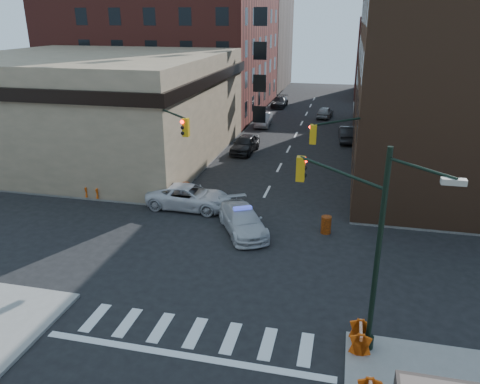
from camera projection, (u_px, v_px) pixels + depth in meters
The scene contains 27 objects.
ground at pixel (235, 255), 25.28m from camera, with size 140.00×140.00×0.00m, color black.
sidewalk_nw at pixel (121, 116), 59.97m from camera, with size 34.00×54.50×0.15m, color gray.
bank_building at pixel (96, 106), 42.33m from camera, with size 22.00×22.00×9.00m, color #9E8667.
apartment_block at pixel (170, 17), 61.41m from camera, with size 25.00×25.00×24.00m, color maroon.
commercial_row_ne at pixel (441, 79), 40.54m from camera, with size 14.00×34.00×14.00m, color #492D1D.
filler_nw at pixel (230, 41), 82.33m from camera, with size 20.00×18.00×16.00m, color brown.
filler_ne at pixel (409, 58), 73.03m from camera, with size 16.00×16.00×12.00m, color maroon.
signal_pole_se at pixel (357, 232), 17.34m from camera, with size 5.40×5.27×8.00m.
signal_pole_nw at pixel (165, 146), 29.85m from camera, with size 3.58×3.67×8.00m.
signal_pole_ne at pixel (353, 158), 27.38m from camera, with size 3.67×3.58×8.00m.
tree_ne_near at pixel (371, 109), 46.14m from camera, with size 3.00×3.00×4.85m.
tree_ne_far at pixel (369, 96), 53.43m from camera, with size 3.00×3.00×4.85m.
police_car at pixel (243, 220), 27.77m from camera, with size 2.10×5.17×1.50m, color #BCBDC1.
pickup at pixel (189, 197), 31.25m from camera, with size 2.61×5.66×1.57m, color silver.
parked_car_wnear at pixel (245, 144), 44.02m from camera, with size 1.94×4.83×1.65m, color black.
parked_car_wfar at pixel (263, 120), 54.60m from camera, with size 1.58×4.53×1.49m, color #94979D.
parked_car_wdeep at pixel (280, 102), 66.18m from camera, with size 1.97×4.84×1.41m, color black.
parked_car_enear at pixel (348, 134), 47.85m from camera, with size 1.72×4.93×1.62m, color black.
parked_car_efar at pixel (325, 112), 59.09m from camera, with size 1.66×4.12×1.40m, color #93979B.
pedestrian_a at pixel (113, 181), 33.69m from camera, with size 0.59×0.39×1.62m, color black.
pedestrian_b at pixel (139, 176), 34.92m from camera, with size 0.77×0.60×1.58m, color black.
pedestrian_c at pixel (85, 178), 34.12m from camera, with size 1.07×0.44×1.82m, color #1E232D.
barrel_road at pixel (326, 225), 27.69m from camera, with size 0.59×0.59×1.06m, color orange.
barrel_bank at pixel (186, 190), 33.35m from camera, with size 0.57×0.57×1.02m, color orange.
barricade_se_a at pixel (360, 338), 17.87m from camera, with size 1.22×0.61×0.91m, color #C74A09, non-canonical shape.
barricade_nw_a at pixel (155, 193), 32.53m from camera, with size 1.07×0.53×0.80m, color #DC5D0A, non-canonical shape.
barricade_nw_b at pixel (94, 192), 32.73m from camera, with size 1.14×0.57×0.86m, color red, non-canonical shape.
Camera 1 is at (5.37, -21.79, 12.14)m, focal length 35.00 mm.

